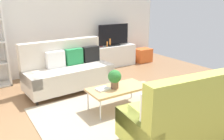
% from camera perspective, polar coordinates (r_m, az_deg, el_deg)
% --- Properties ---
extents(ground_plane, '(7.68, 7.68, 0.00)m').
position_cam_1_polar(ground_plane, '(4.40, 0.73, -9.43)').
color(ground_plane, '#936B47').
extents(wall_far, '(6.40, 0.12, 2.90)m').
position_cam_1_polar(wall_far, '(6.49, -13.20, 12.05)').
color(wall_far, white).
rests_on(wall_far, ground_plane).
extents(area_rug, '(2.90, 2.20, 0.01)m').
position_cam_1_polar(area_rug, '(4.22, 2.33, -10.58)').
color(area_rug, tan).
rests_on(area_rug, ground_plane).
extents(couch_beige, '(1.95, 0.97, 1.10)m').
position_cam_1_polar(couch_beige, '(5.24, -10.91, -0.03)').
color(couch_beige, beige).
rests_on(couch_beige, ground_plane).
extents(couch_green, '(1.98, 1.03, 1.10)m').
position_cam_1_polar(couch_green, '(3.44, 18.96, -10.16)').
color(couch_green, '#C1CC51').
rests_on(couch_green, ground_plane).
extents(coffee_table, '(1.10, 0.56, 0.42)m').
position_cam_1_polar(coffee_table, '(4.24, 1.41, -4.71)').
color(coffee_table, tan).
rests_on(coffee_table, ground_plane).
extents(tv_console, '(1.40, 0.44, 0.64)m').
position_cam_1_polar(tv_console, '(7.04, 0.29, 3.52)').
color(tv_console, silver).
rests_on(tv_console, ground_plane).
extents(tv, '(1.00, 0.20, 0.64)m').
position_cam_1_polar(tv, '(6.90, 0.39, 8.60)').
color(tv, black).
rests_on(tv, tv_console).
extents(storage_trunk, '(0.52, 0.40, 0.44)m').
position_cam_1_polar(storage_trunk, '(7.62, 7.68, 3.65)').
color(storage_trunk, orange).
rests_on(storage_trunk, ground_plane).
extents(potted_plant, '(0.24, 0.24, 0.35)m').
position_cam_1_polar(potted_plant, '(4.12, 0.66, -1.95)').
color(potted_plant, brown).
rests_on(potted_plant, coffee_table).
extents(table_book_0, '(0.26, 0.21, 0.03)m').
position_cam_1_polar(table_book_0, '(4.12, -2.30, -4.73)').
color(table_book_0, silver).
rests_on(table_book_0, coffee_table).
extents(vase_0, '(0.13, 0.13, 0.19)m').
position_cam_1_polar(vase_0, '(6.71, -4.14, 6.44)').
color(vase_0, silver).
rests_on(vase_0, tv_console).
extents(vase_1, '(0.09, 0.09, 0.17)m').
position_cam_1_polar(vase_1, '(6.80, -2.74, 6.53)').
color(vase_1, '#B24C4C').
rests_on(vase_1, tv_console).
extents(bottle_0, '(0.05, 0.05, 0.16)m').
position_cam_1_polar(bottle_0, '(6.80, -1.22, 6.47)').
color(bottle_0, orange).
rests_on(bottle_0, tv_console).
extents(bottle_1, '(0.05, 0.05, 0.23)m').
position_cam_1_polar(bottle_1, '(6.85, -0.50, 6.86)').
color(bottle_1, orange).
rests_on(bottle_1, tv_console).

